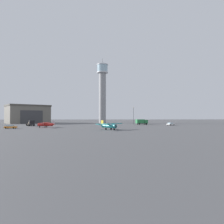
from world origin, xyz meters
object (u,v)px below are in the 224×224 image
object	(u,v)px
car_white	(171,124)
car_orange	(10,127)
airplane_teal	(109,125)
light_post_east	(133,114)
airplane_red	(46,124)
control_tower	(102,89)
truck_box_green	(142,122)
truck_flatbed_black	(31,123)

from	to	relation	value
car_white	car_orange	distance (m)	72.07
airplane_teal	light_post_east	bearing A→B (deg)	121.25
airplane_red	control_tower	bearing A→B (deg)	-112.87
control_tower	car_white	xyz separation A→B (m)	(34.78, -34.35, -21.86)
airplane_teal	car_orange	world-z (taller)	airplane_teal
truck_box_green	airplane_teal	bearing A→B (deg)	-131.70
truck_box_green	car_white	world-z (taller)	truck_box_green
truck_flatbed_black	truck_box_green	bearing A→B (deg)	69.85
light_post_east	truck_box_green	bearing A→B (deg)	-50.07
control_tower	truck_box_green	world-z (taller)	control_tower
control_tower	truck_flatbed_black	distance (m)	55.07
control_tower	car_white	size ratio (longest dim) A/B	9.24
truck_box_green	car_orange	size ratio (longest dim) A/B	1.62
car_white	airplane_teal	bearing A→B (deg)	-172.24
airplane_red	car_orange	bearing A→B (deg)	33.77
car_orange	airplane_red	bearing A→B (deg)	31.97
control_tower	light_post_east	bearing A→B (deg)	-50.61
airplane_red	light_post_east	distance (m)	50.03
truck_box_green	car_white	xyz separation A→B (m)	(13.22, -8.18, -0.87)
airplane_teal	car_white	bearing A→B (deg)	94.21
truck_flatbed_black	car_white	size ratio (longest dim) A/B	1.52
truck_flatbed_black	control_tower	bearing A→B (deg)	106.46
car_white	light_post_east	bearing A→B (deg)	106.85
truck_flatbed_black	car_orange	bearing A→B (deg)	-33.55
truck_box_green	truck_flatbed_black	distance (m)	56.02
airplane_red	car_white	xyz separation A→B (m)	(57.28, 16.65, -0.59)
airplane_teal	airplane_red	world-z (taller)	airplane_teal
car_white	car_orange	size ratio (longest dim) A/B	1.12
airplane_teal	truck_flatbed_black	world-z (taller)	airplane_teal
truck_box_green	car_orange	xyz separation A→B (m)	(-54.87, -31.81, -0.88)
control_tower	truck_flatbed_black	size ratio (longest dim) A/B	6.09
airplane_red	car_white	bearing A→B (deg)	-162.87
airplane_red	car_white	world-z (taller)	airplane_red
airplane_teal	truck_box_green	distance (m)	43.22
airplane_teal	truck_flatbed_black	size ratio (longest dim) A/B	1.29
control_tower	truck_flatbed_black	world-z (taller)	control_tower
control_tower	car_orange	world-z (taller)	control_tower
truck_box_green	control_tower	bearing A→B (deg)	113.18
control_tower	truck_flatbed_black	xyz separation A→B (m)	(-33.08, -38.53, -21.31)
airplane_teal	light_post_east	distance (m)	46.16
truck_box_green	truck_flatbed_black	size ratio (longest dim) A/B	0.95
truck_flatbed_black	light_post_east	bearing A→B (deg)	75.41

